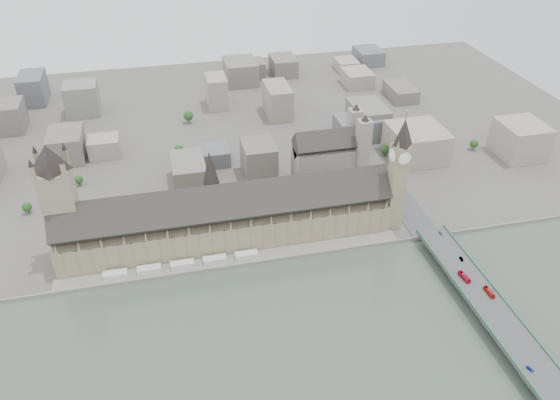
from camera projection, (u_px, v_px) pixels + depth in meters
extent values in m
plane|color=#595651|center=(233.00, 255.00, 433.43)|extent=(900.00, 900.00, 0.00)
cube|color=gray|center=(236.00, 266.00, 420.46)|extent=(600.00, 1.50, 3.00)
cube|color=gray|center=(234.00, 260.00, 426.81)|extent=(270.00, 15.00, 2.00)
cube|color=silver|center=(115.00, 274.00, 408.50)|extent=(18.00, 7.00, 4.00)
cube|color=silver|center=(149.00, 269.00, 413.23)|extent=(18.00, 7.00, 4.00)
cube|color=silver|center=(182.00, 264.00, 417.97)|extent=(18.00, 7.00, 4.00)
cube|color=silver|center=(215.00, 260.00, 422.70)|extent=(18.00, 7.00, 4.00)
cube|color=silver|center=(246.00, 255.00, 427.44)|extent=(18.00, 7.00, 4.00)
cube|color=gray|center=(228.00, 228.00, 442.66)|extent=(265.00, 40.00, 25.00)
cube|color=#2F2D29|center=(227.00, 205.00, 430.10)|extent=(265.00, 40.73, 40.73)
cube|color=gray|center=(395.00, 195.00, 448.80)|extent=(12.00, 12.00, 62.00)
cube|color=gray|center=(401.00, 154.00, 427.10)|extent=(14.00, 14.00, 16.00)
cylinder|color=white|center=(409.00, 153.00, 428.46)|extent=(0.60, 10.00, 10.00)
cylinder|color=white|center=(392.00, 155.00, 425.73)|extent=(0.60, 10.00, 10.00)
cylinder|color=white|center=(397.00, 150.00, 432.92)|extent=(10.00, 0.60, 10.00)
cylinder|color=white|center=(405.00, 158.00, 421.27)|extent=(10.00, 0.60, 10.00)
cone|color=#2A2321|center=(404.00, 132.00, 416.53)|extent=(17.00, 17.00, 22.00)
cylinder|color=gold|center=(406.00, 115.00, 408.74)|extent=(1.00, 1.00, 6.00)
sphere|color=gold|center=(407.00, 111.00, 406.79)|extent=(2.00, 2.00, 2.00)
cone|color=gray|center=(407.00, 136.00, 426.91)|extent=(2.40, 2.40, 8.00)
cone|color=gray|center=(392.00, 137.00, 424.45)|extent=(2.40, 2.40, 8.00)
cone|color=gray|center=(414.00, 143.00, 416.39)|extent=(2.40, 2.40, 8.00)
cone|color=gray|center=(398.00, 145.00, 413.93)|extent=(2.40, 2.40, 8.00)
cube|color=gray|center=(64.00, 216.00, 409.10)|extent=(23.00, 23.00, 80.00)
cone|color=#2A2321|center=(48.00, 158.00, 381.28)|extent=(30.00, 30.00, 20.00)
cylinder|color=gray|center=(212.00, 194.00, 428.65)|extent=(12.00, 12.00, 20.00)
cone|color=#2A2321|center=(210.00, 168.00, 415.29)|extent=(13.00, 13.00, 28.00)
cube|color=#474749|center=(475.00, 293.00, 390.48)|extent=(25.00, 325.00, 10.25)
cube|color=gray|center=(325.00, 163.00, 520.72)|extent=(60.00, 28.00, 34.00)
cube|color=#2F2D29|center=(326.00, 143.00, 508.48)|extent=(60.00, 28.28, 28.28)
cube|color=gray|center=(354.00, 140.00, 528.15)|extent=(12.00, 12.00, 64.00)
cube|color=gray|center=(362.00, 152.00, 508.73)|extent=(12.00, 12.00, 64.00)
imported|color=red|center=(464.00, 277.00, 394.33)|extent=(4.28, 12.47, 3.40)
imported|color=red|center=(489.00, 292.00, 381.46)|extent=(2.77, 11.39, 3.16)
imported|color=navy|center=(530.00, 369.00, 327.55)|extent=(3.45, 5.15, 1.63)
imported|color=gray|center=(461.00, 259.00, 412.59)|extent=(2.25, 4.98, 1.59)
imported|color=gray|center=(441.00, 233.00, 439.20)|extent=(2.19, 4.59, 1.29)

